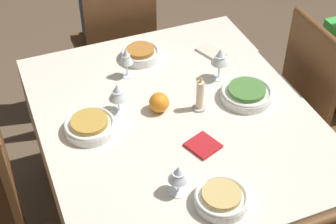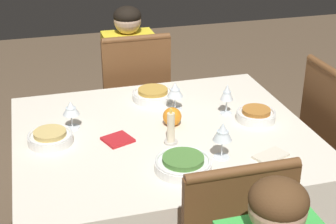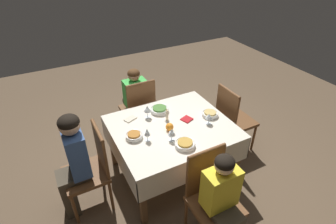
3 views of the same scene
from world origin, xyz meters
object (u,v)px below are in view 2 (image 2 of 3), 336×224
object	(u,v)px
bowl_north	(153,94)
orange_fruit	(172,117)
wine_glass_west	(71,109)
dining_table	(163,149)
chair_north	(134,100)
wine_glass_north	(175,91)
napkin_red_folded	(118,140)
wine_glass_south	(223,133)
bowl_south	(183,163)
wine_glass_east	(227,93)
bowl_east	(256,114)
candle_centerpiece	(171,130)
bowl_west	(50,137)
person_child_yellow	(128,80)
napkin_spare_side	(271,156)

from	to	relation	value
bowl_north	orange_fruit	size ratio (longest dim) A/B	2.43
wine_glass_west	dining_table	bearing A→B (deg)	-21.32
chair_north	bowl_north	xyz separation A→B (m)	(0.00, -0.47, 0.23)
wine_glass_west	orange_fruit	xyz separation A→B (m)	(0.44, -0.10, -0.05)
chair_north	orange_fruit	distance (m)	0.81
wine_glass_north	napkin_red_folded	xyz separation A→B (m)	(-0.32, -0.24, -0.09)
orange_fruit	wine_glass_south	bearing A→B (deg)	-71.37
bowl_south	orange_fruit	world-z (taller)	orange_fruit
orange_fruit	wine_glass_east	bearing A→B (deg)	9.89
chair_north	dining_table	bearing A→B (deg)	87.30
bowl_east	wine_glass_south	bearing A→B (deg)	-134.67
dining_table	bowl_north	world-z (taller)	bowl_north
bowl_south	napkin_red_folded	world-z (taller)	bowl_south
wine_glass_east	candle_centerpiece	distance (m)	0.40
wine_glass_south	bowl_west	distance (m)	0.73
wine_glass_west	bowl_east	bearing A→B (deg)	-10.14
person_child_yellow	napkin_red_folded	size ratio (longest dim) A/B	7.35
bowl_south	napkin_red_folded	xyz separation A→B (m)	(-0.20, 0.30, -0.02)
candle_centerpiece	person_child_yellow	bearing A→B (deg)	88.25
bowl_west	wine_glass_west	bearing A→B (deg)	48.62
wine_glass_north	bowl_west	distance (m)	0.63
wine_glass_east	bowl_south	size ratio (longest dim) A/B	0.67
dining_table	wine_glass_west	size ratio (longest dim) A/B	10.02
bowl_west	orange_fruit	distance (m)	0.54
wine_glass_north	bowl_east	bearing A→B (deg)	-32.65
dining_table	napkin_spare_side	world-z (taller)	napkin_spare_side
napkin_red_folded	wine_glass_south	bearing A→B (deg)	-33.56
bowl_east	dining_table	bearing A→B (deg)	-179.85
bowl_east	candle_centerpiece	distance (m)	0.45
dining_table	orange_fruit	xyz separation A→B (m)	(0.06, 0.05, 0.13)
dining_table	napkin_spare_side	bearing A→B (deg)	-42.49
wine_glass_north	wine_glass_east	bearing A→B (deg)	-26.29
bowl_north	wine_glass_west	xyz separation A→B (m)	(-0.43, -0.21, 0.06)
bowl_west	dining_table	bearing A→B (deg)	-3.70
bowl_north	candle_centerpiece	bearing A→B (deg)	-94.71
wine_glass_west	napkin_spare_side	bearing A→B (deg)	-32.86
bowl_east	candle_centerpiece	bearing A→B (deg)	-166.04
person_child_yellow	wine_glass_west	distance (m)	0.97
napkin_red_folded	napkin_spare_side	xyz separation A→B (m)	(0.57, -0.30, 0.00)
dining_table	chair_north	xyz separation A→B (m)	(0.04, 0.83, -0.12)
person_child_yellow	bowl_north	bearing A→B (deg)	90.41
bowl_north	napkin_spare_side	distance (m)	0.76
chair_north	candle_centerpiece	world-z (taller)	chair_north
orange_fruit	napkin_red_folded	distance (m)	0.28
chair_north	candle_centerpiece	bearing A→B (deg)	87.94
wine_glass_west	candle_centerpiece	world-z (taller)	candle_centerpiece
wine_glass_east	wine_glass_north	distance (m)	0.25
bowl_east	candle_centerpiece	size ratio (longest dim) A/B	1.09
napkin_red_folded	candle_centerpiece	bearing A→B (deg)	-20.63
dining_table	wine_glass_north	world-z (taller)	wine_glass_north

